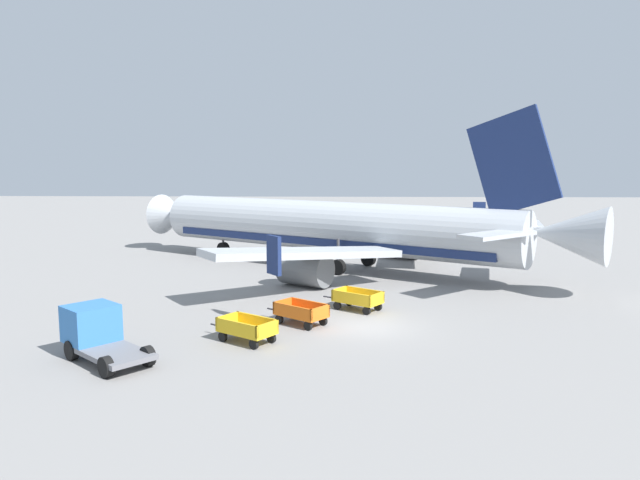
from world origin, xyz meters
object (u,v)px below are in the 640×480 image
(baggage_cart_third_in_row, at_px, (357,299))
(service_truck_beside_carts, at_px, (97,331))
(baggage_cart_nearest, at_px, (247,329))
(airplane, at_px, (337,228))
(baggage_cart_second_in_row, at_px, (301,312))

(baggage_cart_third_in_row, relative_size, service_truck_beside_carts, 0.73)
(baggage_cart_nearest, bearing_deg, airplane, 78.33)
(airplane, bearing_deg, baggage_cart_nearest, -101.67)
(baggage_cart_nearest, bearing_deg, baggage_cart_second_in_row, 53.45)
(service_truck_beside_carts, bearing_deg, airplane, 65.40)
(baggage_cart_second_in_row, xyz_separation_m, service_truck_beside_carts, (-7.91, -5.25, 0.50))
(baggage_cart_nearest, xyz_separation_m, baggage_cart_second_in_row, (2.19, 2.96, 0.00))
(airplane, relative_size, baggage_cart_third_in_row, 10.17)
(baggage_cart_second_in_row, bearing_deg, service_truck_beside_carts, -146.43)
(baggage_cart_second_in_row, xyz_separation_m, baggage_cart_third_in_row, (2.84, 2.95, 0.00))
(baggage_cart_nearest, xyz_separation_m, service_truck_beside_carts, (-5.72, -2.29, 0.50))
(airplane, relative_size, baggage_cart_second_in_row, 10.36)
(baggage_cart_second_in_row, bearing_deg, airplane, 83.99)
(baggage_cart_third_in_row, bearing_deg, service_truck_beside_carts, -142.68)
(baggage_cart_nearest, height_order, baggage_cart_third_in_row, same)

